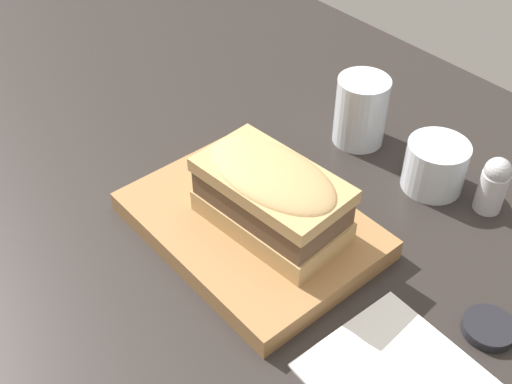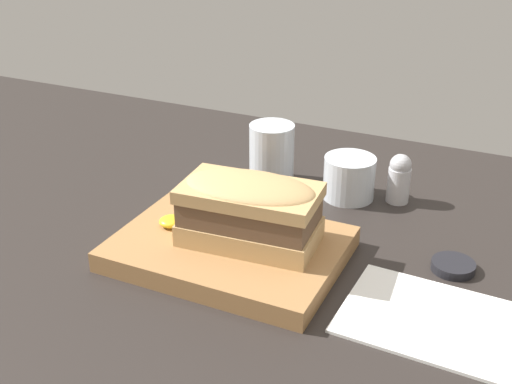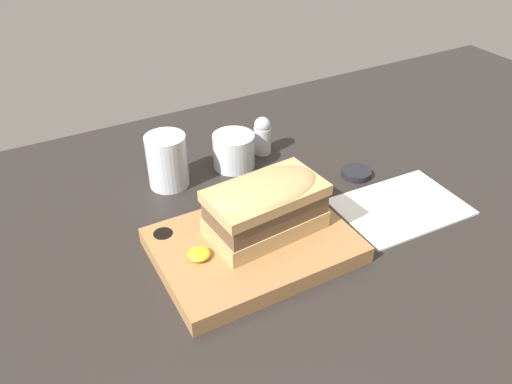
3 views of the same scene
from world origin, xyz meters
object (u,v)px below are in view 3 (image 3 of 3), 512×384
sandwich (266,205)px  wine_glass (234,152)px  serving_board (253,245)px  condiment_dish (356,173)px  napkin (401,207)px  water_glass (168,164)px  salt_shaker (262,135)px

sandwich → wine_glass: 23.63cm
serving_board → wine_glass: size_ratio=3.64×
wine_glass → condiment_dish: size_ratio=1.44×
sandwich → napkin: bearing=-7.2°
napkin → serving_board: bearing=175.3°
serving_board → condiment_dish: (26.83, 9.29, -0.77)cm
wine_glass → napkin: 31.74cm
serving_board → water_glass: (-4.38, 23.40, 2.86)cm
wine_glass → salt_shaker: size_ratio=1.02×
salt_shaker → condiment_dish: (11.05, -15.83, -3.30)cm
serving_board → napkin: 27.31cm
water_glass → condiment_dish: bearing=-24.3°
salt_shaker → condiment_dish: 19.59cm
napkin → condiment_dish: condiment_dish is taller
wine_glass → condiment_dish: bearing=-37.5°
water_glass → condiment_dish: water_glass is taller
water_glass → salt_shaker: (20.16, 1.72, -0.32)cm
salt_shaker → wine_glass: bearing=-165.8°
wine_glass → napkin: wine_glass is taller
salt_shaker → condiment_dish: size_ratio=1.41×
wine_glass → water_glass: bearing=179.5°
wine_glass → napkin: (18.60, -25.55, -2.93)cm
wine_glass → napkin: size_ratio=0.37×
serving_board → water_glass: water_glass is taller
water_glass → wine_glass: water_glass is taller
sandwich → salt_shaker: sandwich is taller
sandwich → salt_shaker: (13.18, 24.27, -3.50)cm
water_glass → wine_glass: (12.97, -0.10, -1.08)cm
water_glass → napkin: 40.88cm
serving_board → napkin: size_ratio=1.33×
serving_board → water_glass: bearing=100.6°
sandwich → condiment_dish: (24.24, 8.45, -6.81)cm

